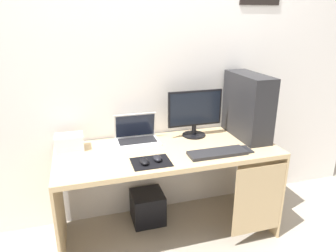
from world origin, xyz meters
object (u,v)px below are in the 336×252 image
at_px(mouse_left, 157,158).
at_px(subwoofer, 148,207).
at_px(cell_phone, 246,149).
at_px(keyboard, 217,153).
at_px(monitor, 195,113).
at_px(mouse_right, 144,161).
at_px(projector, 69,142).
at_px(pc_tower, 248,106).
at_px(laptop, 137,136).

bearing_deg(mouse_left, subwoofer, 89.46).
bearing_deg(cell_phone, keyboard, -177.27).
height_order(monitor, cell_phone, monitor).
bearing_deg(mouse_right, projector, 139.62).
height_order(pc_tower, monitor, pc_tower).
relative_size(mouse_left, subwoofer, 0.37).
xyz_separation_m(mouse_left, mouse_right, (-0.09, -0.03, 0.00)).
bearing_deg(pc_tower, mouse_left, -162.86).
xyz_separation_m(monitor, laptop, (-0.47, 0.02, -0.15)).
xyz_separation_m(projector, mouse_left, (0.57, -0.38, -0.03)).
height_order(pc_tower, laptop, pc_tower).
bearing_deg(projector, cell_phone, -17.29).
height_order(laptop, mouse_right, laptop).
height_order(monitor, mouse_left, monitor).
bearing_deg(laptop, mouse_right, -94.59).
height_order(pc_tower, keyboard, pc_tower).
distance_m(laptop, mouse_right, 0.41).
bearing_deg(cell_phone, subwoofer, 151.12).
height_order(monitor, mouse_right, monitor).
height_order(laptop, keyboard, laptop).
relative_size(pc_tower, mouse_left, 5.30).
bearing_deg(projector, subwoofer, -1.73).
bearing_deg(projector, mouse_left, -33.56).
relative_size(laptop, cell_phone, 2.54).
bearing_deg(laptop, pc_tower, -8.81).
xyz_separation_m(projector, subwoofer, (0.57, -0.02, -0.65)).
xyz_separation_m(laptop, projector, (-0.50, -0.01, 0.01)).
height_order(projector, subwoofer, projector).
bearing_deg(mouse_left, projector, 146.44).
height_order(projector, mouse_left, projector).
bearing_deg(pc_tower, mouse_right, -163.11).
height_order(monitor, subwoofer, monitor).
xyz_separation_m(pc_tower, mouse_left, (-0.81, -0.25, -0.23)).
height_order(mouse_left, mouse_right, same).
xyz_separation_m(mouse_left, subwoofer, (0.00, 0.36, -0.62)).
distance_m(pc_tower, mouse_right, 0.98).
distance_m(mouse_right, cell_phone, 0.76).
distance_m(pc_tower, subwoofer, 1.18).
relative_size(projector, mouse_right, 2.08).
xyz_separation_m(keyboard, mouse_right, (-0.53, -0.01, 0.01)).
xyz_separation_m(monitor, mouse_left, (-0.41, -0.37, -0.18)).
height_order(pc_tower, subwoofer, pc_tower).
bearing_deg(keyboard, laptop, 140.81).
relative_size(pc_tower, cell_phone, 3.91).
relative_size(monitor, keyboard, 1.07).
relative_size(pc_tower, laptop, 1.54).
xyz_separation_m(monitor, cell_phone, (0.26, -0.38, -0.19)).
relative_size(monitor, laptop, 1.36).
bearing_deg(cell_phone, mouse_right, -178.80).
xyz_separation_m(laptop, mouse_right, (-0.03, -0.41, -0.02)).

